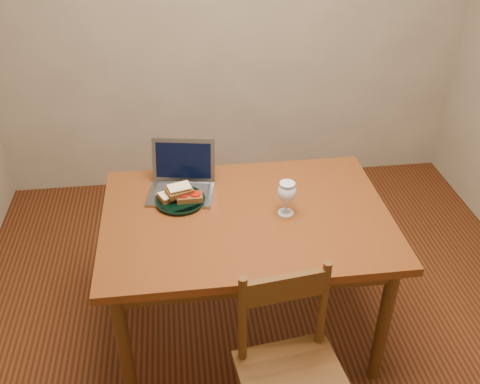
{
  "coord_description": "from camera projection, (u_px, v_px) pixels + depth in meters",
  "views": [
    {
      "loc": [
        -0.37,
        -1.85,
        2.17
      ],
      "look_at": [
        -0.12,
        0.19,
        0.8
      ],
      "focal_mm": 40.0,
      "sensor_mm": 36.0,
      "label": 1
    }
  ],
  "objects": [
    {
      "name": "sandwich_top",
      "position": [
        179.0,
        190.0,
        2.47
      ],
      "size": [
        0.14,
        0.11,
        0.04
      ],
      "primitive_type": null,
      "rotation": [
        0.0,
        0.0,
        0.35
      ],
      "color": "#381E0C",
      "rests_on": "plate"
    },
    {
      "name": "sandwich_cheese",
      "position": [
        171.0,
        195.0,
        2.48
      ],
      "size": [
        0.13,
        0.11,
        0.04
      ],
      "primitive_type": null,
      "rotation": [
        0.0,
        0.0,
        0.42
      ],
      "color": "#381E0C",
      "rests_on": "plate"
    },
    {
      "name": "floor",
      "position": [
        267.0,
        340.0,
        2.77
      ],
      "size": [
        3.2,
        3.2,
        0.02
      ],
      "primitive_type": "cube",
      "color": "black",
      "rests_on": "ground"
    },
    {
      "name": "chair",
      "position": [
        292.0,
        368.0,
        2.05
      ],
      "size": [
        0.45,
        0.43,
        0.43
      ],
      "rotation": [
        0.0,
        0.0,
        0.13
      ],
      "color": "#3F240D",
      "rests_on": "floor"
    },
    {
      "name": "plate",
      "position": [
        180.0,
        201.0,
        2.49
      ],
      "size": [
        0.23,
        0.23,
        0.02
      ],
      "primitive_type": "cylinder",
      "color": "black",
      "rests_on": "table"
    },
    {
      "name": "table",
      "position": [
        246.0,
        230.0,
        2.46
      ],
      "size": [
        1.3,
        0.9,
        0.74
      ],
      "color": "#45200B",
      "rests_on": "floor"
    },
    {
      "name": "laptop",
      "position": [
        182.0,
        178.0,
        2.57
      ],
      "size": [
        0.35,
        0.33,
        0.22
      ],
      "rotation": [
        0.0,
        0.0,
        -0.18
      ],
      "color": "slate",
      "rests_on": "table"
    },
    {
      "name": "sandwich_tomato",
      "position": [
        190.0,
        196.0,
        2.47
      ],
      "size": [
        0.12,
        0.07,
        0.04
      ],
      "primitive_type": null,
      "rotation": [
        0.0,
        0.0,
        0.01
      ],
      "color": "#381E0C",
      "rests_on": "plate"
    },
    {
      "name": "milk_glass",
      "position": [
        287.0,
        198.0,
        2.38
      ],
      "size": [
        0.09,
        0.09,
        0.17
      ],
      "primitive_type": null,
      "color": "white",
      "rests_on": "table"
    },
    {
      "name": "back_wall",
      "position": [
        230.0,
        1.0,
        3.37
      ],
      "size": [
        3.2,
        0.02,
        2.6
      ],
      "primitive_type": "cube",
      "color": "gray",
      "rests_on": "floor"
    }
  ]
}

